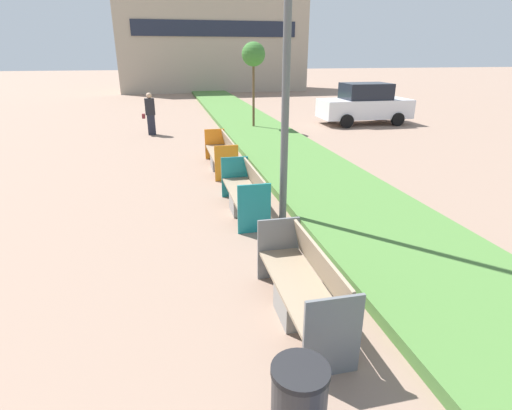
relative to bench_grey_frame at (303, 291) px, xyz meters
The scene contains 10 objects.
planter_grass_strip 5.88m from the bench_grey_frame, 67.33° to the left, with size 2.80×120.00×0.18m.
building_backdrop 34.15m from the bench_grey_frame, 84.82° to the left, with size 15.79×5.96×9.09m.
bench_grey_frame is the anchor object (origin of this frame).
bench_teal_frame 3.67m from the bench_grey_frame, 89.99° to the left, with size 0.65×2.11×0.94m.
bench_orange_frame 7.16m from the bench_grey_frame, 89.96° to the left, with size 0.65×2.45×0.94m.
litter_bin 1.84m from the bench_grey_frame, 110.15° to the right, with size 0.47×0.47×0.86m.
street_lamp_post 4.69m from the bench_grey_frame, 78.36° to the left, with size 0.24×0.44×7.11m.
sapling_tree_far 13.45m from the bench_grey_frame, 80.26° to the left, with size 0.97×0.97×3.60m.
pedestrian_walking 13.09m from the bench_grey_frame, 99.12° to the left, with size 0.53×0.24×1.68m.
parked_car_distant 15.56m from the bench_grey_frame, 60.41° to the left, with size 4.23×2.00×1.86m.
Camera 1 is at (-0.57, 2.56, 3.14)m, focal length 28.00 mm.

